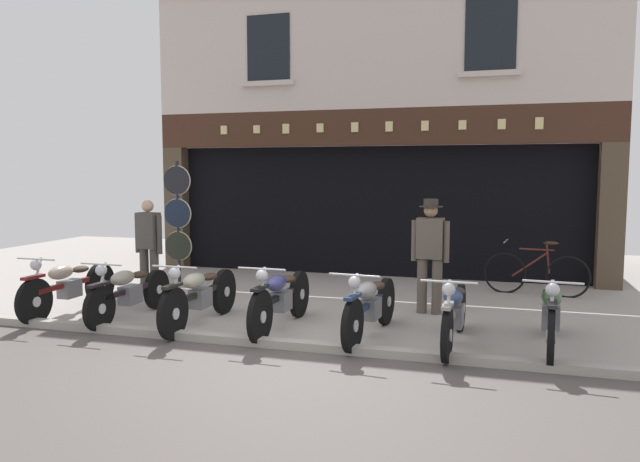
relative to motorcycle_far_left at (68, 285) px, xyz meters
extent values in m
cube|color=#A49C95|center=(3.68, 4.16, -0.46)|extent=(21.08, 10.00, 0.08)
cube|color=#AAA59A|center=(3.68, -0.76, -0.41)|extent=(21.08, 0.16, 0.18)
cube|color=black|center=(3.68, 6.46, 0.88)|extent=(8.35, 4.00, 2.60)
cube|color=#4C3D2D|center=(-0.64, 4.34, 0.88)|extent=(0.44, 0.36, 2.60)
cube|color=#4C3D2D|center=(8.00, 4.34, 0.88)|extent=(0.44, 0.36, 2.60)
cube|color=black|center=(3.68, 4.71, 1.01)|extent=(7.99, 0.03, 2.18)
cube|color=#3D2318|center=(3.68, 4.28, 2.53)|extent=(9.08, 0.24, 0.70)
cube|color=#DBC684|center=(0.59, 4.15, 2.53)|extent=(0.14, 0.03, 0.17)
cube|color=#DBC684|center=(1.32, 4.15, 2.53)|extent=(0.14, 0.03, 0.16)
cube|color=#DBC684|center=(1.95, 4.15, 2.53)|extent=(0.14, 0.03, 0.19)
cube|color=#DBC684|center=(2.66, 4.15, 2.53)|extent=(0.14, 0.03, 0.17)
cube|color=#DBC684|center=(3.36, 4.15, 2.53)|extent=(0.14, 0.03, 0.19)
cube|color=#DBC684|center=(4.03, 4.15, 2.53)|extent=(0.14, 0.03, 0.19)
cube|color=#DBC684|center=(4.71, 4.15, 2.53)|extent=(0.14, 0.03, 0.18)
cube|color=#DBC684|center=(5.39, 4.15, 2.53)|extent=(0.14, 0.03, 0.17)
cube|color=#DBC684|center=(6.09, 4.15, 2.53)|extent=(0.14, 0.03, 0.18)
cube|color=#DBC684|center=(6.73, 4.15, 2.53)|extent=(0.14, 0.03, 0.21)
cube|color=beige|center=(3.68, 4.36, 4.13)|extent=(9.08, 0.40, 2.50)
cube|color=black|center=(1.58, 4.15, 4.13)|extent=(0.90, 0.02, 1.30)
cube|color=beige|center=(1.58, 4.11, 3.43)|extent=(1.10, 0.12, 0.10)
cube|color=black|center=(5.85, 4.15, 4.13)|extent=(0.90, 0.02, 1.30)
cube|color=beige|center=(5.85, 4.11, 3.43)|extent=(1.10, 0.12, 0.10)
cylinder|color=black|center=(-0.01, -0.68, -0.10)|extent=(0.08, 0.64, 0.64)
cylinder|color=silver|center=(-0.01, -0.68, -0.10)|extent=(0.10, 0.14, 0.14)
cylinder|color=black|center=(0.01, 0.73, -0.10)|extent=(0.09, 0.64, 0.64)
cylinder|color=silver|center=(0.01, 0.73, -0.10)|extent=(0.11, 0.14, 0.14)
cube|color=#5D1816|center=(0.00, 0.02, 0.02)|extent=(0.09, 1.29, 0.07)
cube|color=slate|center=(0.00, 0.02, -0.05)|extent=(0.20, 0.32, 0.26)
ellipsoid|color=tan|center=(0.00, -0.15, 0.22)|extent=(0.23, 0.46, 0.20)
ellipsoid|color=#38281E|center=(0.00, 0.28, 0.20)|extent=(0.20, 0.30, 0.10)
cube|color=#5D1816|center=(-0.01, -0.68, 0.24)|extent=(0.10, 0.36, 0.04)
sphere|color=silver|center=(-0.01, -0.62, 0.40)|extent=(0.15, 0.15, 0.15)
cylinder|color=silver|center=(-0.01, -0.62, 0.48)|extent=(0.62, 0.03, 0.02)
cylinder|color=silver|center=(-0.01, -0.64, 0.19)|extent=(0.04, 0.28, 0.60)
cylinder|color=black|center=(1.05, -0.71, -0.12)|extent=(0.08, 0.60, 0.60)
cylinder|color=silver|center=(1.05, -0.71, -0.12)|extent=(0.10, 0.13, 0.13)
cylinder|color=black|center=(1.07, 0.65, -0.12)|extent=(0.09, 0.60, 0.60)
cylinder|color=silver|center=(1.07, 0.65, -0.12)|extent=(0.11, 0.13, 0.13)
cube|color=black|center=(1.06, -0.03, 0.00)|extent=(0.09, 1.25, 0.07)
cube|color=slate|center=(1.06, -0.03, -0.07)|extent=(0.20, 0.32, 0.26)
ellipsoid|color=gray|center=(1.06, -0.19, 0.20)|extent=(0.23, 0.46, 0.20)
ellipsoid|color=#38281E|center=(1.07, 0.21, 0.18)|extent=(0.20, 0.30, 0.10)
cube|color=black|center=(1.05, -0.71, 0.20)|extent=(0.11, 0.36, 0.04)
sphere|color=silver|center=(1.06, -0.65, 0.38)|extent=(0.15, 0.15, 0.15)
cylinder|color=silver|center=(1.06, -0.65, 0.46)|extent=(0.62, 0.03, 0.02)
cylinder|color=silver|center=(1.05, -0.67, 0.17)|extent=(0.04, 0.27, 0.61)
cylinder|color=black|center=(2.19, -0.80, -0.09)|extent=(0.08, 0.66, 0.66)
cylinder|color=silver|center=(2.19, -0.80, -0.09)|extent=(0.10, 0.15, 0.14)
cylinder|color=black|center=(2.20, 0.65, -0.09)|extent=(0.09, 0.66, 0.66)
cylinder|color=silver|center=(2.20, 0.65, -0.09)|extent=(0.11, 0.15, 0.14)
cube|color=black|center=(2.19, -0.07, 0.03)|extent=(0.08, 1.33, 0.07)
cube|color=slate|center=(2.19, -0.07, -0.04)|extent=(0.20, 0.32, 0.26)
ellipsoid|color=#A4A38E|center=(2.19, -0.25, 0.23)|extent=(0.22, 0.46, 0.20)
ellipsoid|color=#38281E|center=(2.20, 0.19, 0.21)|extent=(0.20, 0.30, 0.10)
cube|color=black|center=(2.19, -0.80, 0.26)|extent=(0.10, 0.36, 0.04)
sphere|color=silver|center=(2.19, -0.74, 0.41)|extent=(0.15, 0.15, 0.15)
cylinder|color=silver|center=(2.19, -0.74, 0.49)|extent=(0.62, 0.03, 0.02)
cylinder|color=silver|center=(2.19, -0.76, 0.20)|extent=(0.04, 0.28, 0.60)
cylinder|color=black|center=(3.30, -0.66, -0.09)|extent=(0.08, 0.67, 0.67)
cylinder|color=silver|center=(3.30, -0.66, -0.09)|extent=(0.10, 0.15, 0.15)
cylinder|color=black|center=(3.33, 0.76, -0.09)|extent=(0.09, 0.67, 0.67)
cylinder|color=silver|center=(3.33, 0.76, -0.09)|extent=(0.11, 0.15, 0.15)
cube|color=black|center=(3.31, 0.05, 0.03)|extent=(0.10, 1.31, 0.07)
cube|color=slate|center=(3.31, 0.05, -0.04)|extent=(0.21, 0.32, 0.26)
ellipsoid|color=navy|center=(3.31, -0.12, 0.23)|extent=(0.23, 0.46, 0.20)
ellipsoid|color=#38281E|center=(3.32, 0.31, 0.21)|extent=(0.21, 0.30, 0.10)
cube|color=black|center=(3.30, -0.66, 0.26)|extent=(0.11, 0.36, 0.04)
sphere|color=silver|center=(3.30, -0.60, 0.41)|extent=(0.15, 0.15, 0.15)
cylinder|color=silver|center=(3.30, -0.60, 0.49)|extent=(0.62, 0.04, 0.02)
cylinder|color=silver|center=(3.30, -0.62, 0.20)|extent=(0.04, 0.28, 0.60)
cylinder|color=black|center=(4.46, -0.71, -0.10)|extent=(0.13, 0.64, 0.64)
cylinder|color=silver|center=(4.46, -0.71, -0.10)|extent=(0.11, 0.15, 0.14)
cylinder|color=black|center=(4.60, 0.69, -0.10)|extent=(0.14, 0.64, 0.64)
cylinder|color=silver|center=(4.60, 0.69, -0.10)|extent=(0.12, 0.15, 0.14)
cube|color=navy|center=(4.53, -0.01, 0.02)|extent=(0.20, 1.30, 0.07)
cube|color=slate|center=(4.53, -0.01, -0.05)|extent=(0.23, 0.34, 0.26)
ellipsoid|color=gray|center=(4.52, -0.18, 0.22)|extent=(0.27, 0.48, 0.20)
ellipsoid|color=#38281E|center=(4.56, 0.25, 0.20)|extent=(0.23, 0.32, 0.10)
cube|color=navy|center=(4.46, -0.71, 0.24)|extent=(0.14, 0.37, 0.04)
sphere|color=silver|center=(4.47, -0.65, 0.40)|extent=(0.15, 0.15, 0.15)
cylinder|color=silver|center=(4.47, -0.65, 0.48)|extent=(0.62, 0.09, 0.02)
cylinder|color=silver|center=(4.47, -0.67, 0.19)|extent=(0.06, 0.28, 0.60)
cylinder|color=black|center=(5.54, -0.77, -0.12)|extent=(0.10, 0.62, 0.62)
cylinder|color=silver|center=(5.54, -0.77, -0.12)|extent=(0.11, 0.14, 0.14)
cylinder|color=black|center=(5.61, 0.64, -0.12)|extent=(0.11, 0.62, 0.62)
cylinder|color=silver|center=(5.61, 0.64, -0.12)|extent=(0.12, 0.14, 0.14)
cube|color=gray|center=(5.57, -0.06, 0.00)|extent=(0.13, 1.30, 0.07)
cube|color=slate|center=(5.57, -0.06, -0.07)|extent=(0.22, 0.33, 0.26)
ellipsoid|color=navy|center=(5.56, -0.23, 0.20)|extent=(0.24, 0.47, 0.20)
ellipsoid|color=#38281E|center=(5.58, 0.19, 0.18)|extent=(0.21, 0.31, 0.10)
cube|color=gray|center=(5.54, -0.77, 0.21)|extent=(0.12, 0.36, 0.04)
sphere|color=silver|center=(5.54, -0.71, 0.38)|extent=(0.15, 0.15, 0.15)
cylinder|color=silver|center=(5.54, -0.71, 0.46)|extent=(0.62, 0.05, 0.02)
cylinder|color=silver|center=(5.54, -0.73, 0.17)|extent=(0.05, 0.28, 0.61)
cylinder|color=black|center=(6.61, -0.62, -0.09)|extent=(0.12, 0.67, 0.67)
cylinder|color=silver|center=(6.61, -0.62, -0.09)|extent=(0.11, 0.15, 0.15)
cylinder|color=black|center=(6.73, 0.79, -0.09)|extent=(0.13, 0.67, 0.67)
cylinder|color=silver|center=(6.73, 0.79, -0.09)|extent=(0.12, 0.16, 0.15)
cube|color=black|center=(6.67, 0.08, 0.03)|extent=(0.17, 1.30, 0.07)
cube|color=slate|center=(6.67, 0.08, -0.04)|extent=(0.22, 0.33, 0.26)
ellipsoid|color=#2B4B28|center=(6.66, -0.09, 0.23)|extent=(0.26, 0.48, 0.20)
ellipsoid|color=#38281E|center=(6.69, 0.34, 0.21)|extent=(0.22, 0.32, 0.10)
cube|color=black|center=(6.61, -0.62, 0.27)|extent=(0.13, 0.37, 0.04)
sphere|color=silver|center=(6.62, -0.56, 0.41)|extent=(0.15, 0.15, 0.15)
cylinder|color=silver|center=(6.62, -0.56, 0.49)|extent=(0.62, 0.07, 0.02)
cylinder|color=silver|center=(6.62, -0.58, 0.20)|extent=(0.06, 0.28, 0.60)
cylinder|color=#47423D|center=(0.49, 1.53, -0.02)|extent=(0.15, 0.15, 0.81)
cylinder|color=#47423D|center=(0.28, 1.57, -0.02)|extent=(0.15, 0.15, 0.81)
cube|color=#47423D|center=(0.38, 1.55, 0.68)|extent=(0.41, 0.28, 0.61)
cube|color=silver|center=(0.40, 1.66, 0.75)|extent=(0.14, 0.04, 0.34)
cube|color=#47234C|center=(0.41, 1.68, 0.74)|extent=(0.05, 0.02, 0.32)
cylinder|color=#47423D|center=(0.62, 1.51, 0.61)|extent=(0.09, 0.09, 0.65)
cylinder|color=#47423D|center=(0.15, 1.59, 0.61)|extent=(0.09, 0.09, 0.65)
sphere|color=tan|center=(0.38, 1.55, 1.09)|extent=(0.20, 0.20, 0.20)
cylinder|color=brown|center=(5.22, 1.49, 0.00)|extent=(0.15, 0.15, 0.84)
cylinder|color=brown|center=(5.00, 1.51, 0.00)|extent=(0.15, 0.15, 0.84)
cube|color=brown|center=(5.11, 1.50, 0.70)|extent=(0.40, 0.26, 0.60)
cube|color=white|center=(5.12, 1.62, 0.77)|extent=(0.14, 0.03, 0.33)
cube|color=black|center=(5.12, 1.63, 0.76)|extent=(0.05, 0.02, 0.31)
cylinder|color=brown|center=(5.34, 1.48, 0.65)|extent=(0.09, 0.09, 0.60)
cylinder|color=brown|center=(4.88, 1.52, 0.65)|extent=(0.09, 0.09, 0.60)
sphere|color=#9E7A5B|center=(5.11, 1.50, 1.11)|extent=(0.20, 0.20, 0.20)
cylinder|color=#332D28|center=(5.11, 1.50, 1.16)|extent=(0.34, 0.34, 0.01)
cylinder|color=#332D28|center=(5.11, 1.50, 1.22)|extent=(0.21, 0.21, 0.11)
cylinder|color=#232328|center=(0.37, 2.58, 0.72)|extent=(0.06, 0.06, 2.29)
cylinder|color=black|center=(0.37, 2.56, 1.51)|extent=(0.53, 0.03, 0.53)
torus|color=beige|center=(0.37, 2.58, 1.51)|extent=(0.55, 0.04, 0.55)
cylinder|color=#192338|center=(0.37, 2.56, 0.90)|extent=(0.53, 0.03, 0.53)
torus|color=beige|center=(0.37, 2.58, 0.90)|extent=(0.55, 0.04, 0.55)
cylinder|color=#23281E|center=(0.37, 2.56, 0.29)|extent=(0.53, 0.03, 0.53)
torus|color=beige|center=(0.37, 2.58, 0.29)|extent=(0.55, 0.04, 0.55)
cube|color=silver|center=(5.28, 4.56, 1.38)|extent=(0.79, 0.02, 1.00)
cube|color=#1E3323|center=(5.28, 4.55, 1.78)|extent=(0.79, 0.01, 0.20)
torus|color=black|center=(6.20, 3.43, -0.08)|extent=(0.71, 0.13, 0.72)
torus|color=black|center=(7.21, 3.29, -0.08)|extent=(0.71, 0.13, 0.72)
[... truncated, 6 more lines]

